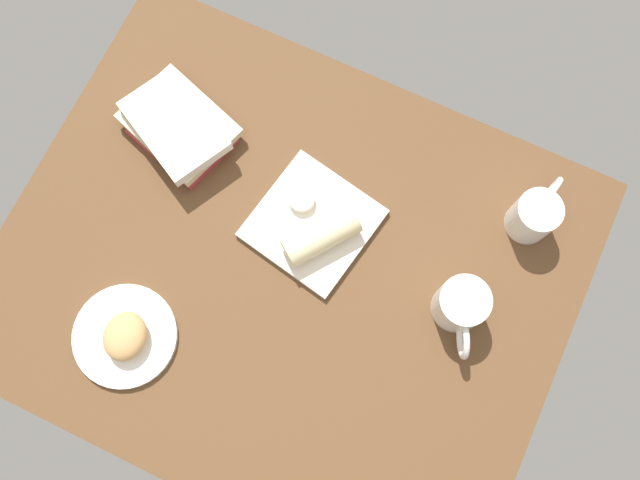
% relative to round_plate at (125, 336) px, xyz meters
% --- Properties ---
extents(dining_table, '(1.10, 0.90, 0.04)m').
position_rel_round_plate_xyz_m(dining_table, '(-0.22, -0.25, -0.03)').
color(dining_table, brown).
rests_on(dining_table, ground).
extents(round_plate, '(0.20, 0.20, 0.01)m').
position_rel_round_plate_xyz_m(round_plate, '(0.00, 0.00, 0.00)').
color(round_plate, white).
rests_on(round_plate, dining_table).
extents(scone_pastry, '(0.10, 0.11, 0.05)m').
position_rel_round_plate_xyz_m(scone_pastry, '(-0.01, -0.00, 0.03)').
color(scone_pastry, tan).
rests_on(scone_pastry, round_plate).
extents(square_plate, '(0.26, 0.26, 0.02)m').
position_rel_round_plate_xyz_m(square_plate, '(-0.23, -0.35, 0.00)').
color(square_plate, silver).
rests_on(square_plate, dining_table).
extents(sauce_cup, '(0.05, 0.05, 0.02)m').
position_rel_round_plate_xyz_m(sauce_cup, '(-0.19, -0.38, 0.02)').
color(sauce_cup, silver).
rests_on(sauce_cup, square_plate).
extents(breakfast_wrap, '(0.13, 0.16, 0.06)m').
position_rel_round_plate_xyz_m(breakfast_wrap, '(-0.26, -0.33, 0.04)').
color(breakfast_wrap, beige).
rests_on(breakfast_wrap, square_plate).
extents(book_stack, '(0.25, 0.23, 0.07)m').
position_rel_round_plate_xyz_m(book_stack, '(0.10, -0.41, 0.03)').
color(book_stack, '#A53338').
rests_on(book_stack, dining_table).
extents(coffee_mug, '(0.10, 0.14, 0.10)m').
position_rel_round_plate_xyz_m(coffee_mug, '(-0.55, -0.32, 0.05)').
color(coffee_mug, white).
rests_on(coffee_mug, dining_table).
extents(second_mug, '(0.09, 0.14, 0.10)m').
position_rel_round_plate_xyz_m(second_mug, '(-0.61, -0.54, 0.04)').
color(second_mug, white).
rests_on(second_mug, dining_table).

